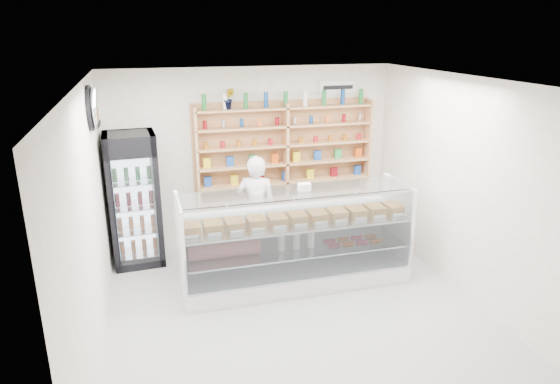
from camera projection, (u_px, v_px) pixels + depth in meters
name	position (u px, v px, depth m)	size (l,w,h in m)	color
room	(301.00, 209.00, 5.64)	(5.00, 5.00, 5.00)	#9FA0A4
display_counter	(295.00, 257.00, 6.80)	(3.08, 0.92, 1.34)	white
shop_worker	(256.00, 209.00, 7.33)	(0.59, 0.39, 1.62)	silver
drinks_cooler	(134.00, 199.00, 7.22)	(0.74, 0.72, 1.96)	black
wall_shelving	(286.00, 145.00, 7.84)	(2.84, 0.28, 1.33)	tan
potted_plant	(229.00, 98.00, 7.38)	(0.17, 0.14, 0.32)	#1E6626
security_mirror	(95.00, 108.00, 5.85)	(0.15, 0.50, 0.50)	silver
wall_sign	(338.00, 87.00, 7.93)	(0.62, 0.03, 0.20)	white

